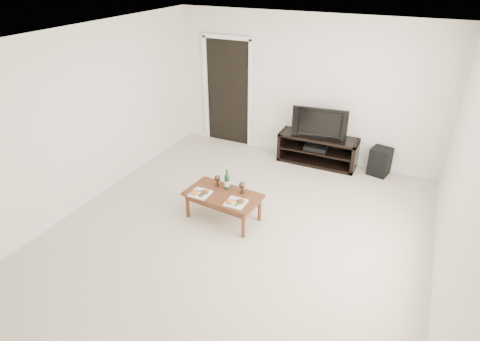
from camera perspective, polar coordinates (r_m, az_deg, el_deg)
name	(u,v)px	position (r m, az deg, el deg)	size (l,w,h in m)	color
floor	(240,231)	(5.69, 0.01, -8.61)	(5.50, 5.50, 0.00)	#C1AF9C
back_wall	(306,89)	(7.46, 9.30, 11.43)	(5.00, 0.04, 2.60)	silver
ceiling	(240,38)	(4.62, 0.01, 18.37)	(5.00, 5.50, 0.04)	white
doorway	(228,93)	(8.05, -1.70, 10.98)	(0.90, 0.02, 2.05)	black
media_console	(317,150)	(7.48, 10.95, 2.90)	(1.42, 0.45, 0.55)	black
television	(320,122)	(7.27, 11.35, 6.85)	(0.97, 0.13, 0.56)	black
av_receiver	(316,147)	(7.46, 10.75, 3.26)	(0.40, 0.30, 0.08)	black
subwoofer	(380,161)	(7.41, 19.29, 1.23)	(0.33, 0.33, 0.49)	black
coffee_table	(223,206)	(5.83, -2.39, -5.09)	(1.07, 0.58, 0.42)	#5C3019
plate_left	(200,192)	(5.72, -5.68, -3.06)	(0.27, 0.27, 0.07)	white
plate_right	(236,201)	(5.49, -0.62, -4.39)	(0.27, 0.27, 0.07)	white
wine_bottle	(227,178)	(5.75, -1.87, -1.09)	(0.07, 0.07, 0.35)	#0F3A1D
goblet_left	(217,180)	(5.89, -3.26, -1.41)	(0.09, 0.09, 0.17)	#3E3022
goblet_right	(242,187)	(5.70, 0.28, -2.41)	(0.09, 0.09, 0.17)	#3E3022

